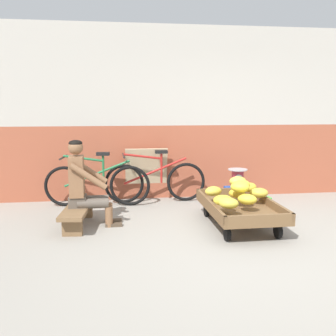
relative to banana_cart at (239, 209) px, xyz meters
The scene contains 12 objects.
ground_plane 1.04m from the banana_cart, 97.77° to the right, with size 80.00×80.00×0.00m, color gray.
back_wall 2.20m from the banana_cart, 94.22° to the left, with size 16.00×0.30×2.87m.
banana_cart is the anchor object (origin of this frame).
banana_pile 0.23m from the banana_cart, 152.48° to the left, with size 0.86×1.11×0.26m.
low_bench 2.12m from the banana_cart, behind, with size 0.41×1.12×0.27m.
vendor_seated 2.06m from the banana_cart, behind, with size 0.68×0.48×1.14m.
plastic_crate 1.05m from the banana_cart, 73.82° to the left, with size 0.36×0.28×0.30m.
weighing_scale 1.06m from the banana_cart, 73.80° to the left, with size 0.30×0.30×0.29m.
bicycle_near_left 2.30m from the banana_cart, 145.47° to the left, with size 1.66×0.48×0.86m.
bicycle_far_left 1.73m from the banana_cart, 124.04° to the left, with size 1.66×0.48×0.86m.
sign_board 2.00m from the banana_cart, 123.28° to the left, with size 0.70×0.25×0.88m.
shopping_bag 0.80m from the banana_cart, 44.54° to the left, with size 0.18×0.12×0.24m, color green.
Camera 1 is at (-1.44, -3.70, 1.58)m, focal length 41.02 mm.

